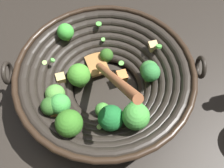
# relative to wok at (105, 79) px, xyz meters

# --- Properties ---
(ground_plane) EXTENTS (4.00, 4.00, 0.00)m
(ground_plane) POSITION_rel_wok_xyz_m (-0.00, 0.00, -0.07)
(ground_plane) COLOR #28231E
(wok) EXTENTS (0.42, 0.45, 0.25)m
(wok) POSITION_rel_wok_xyz_m (0.00, 0.00, 0.00)
(wok) COLOR black
(wok) RESTS_ON ground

